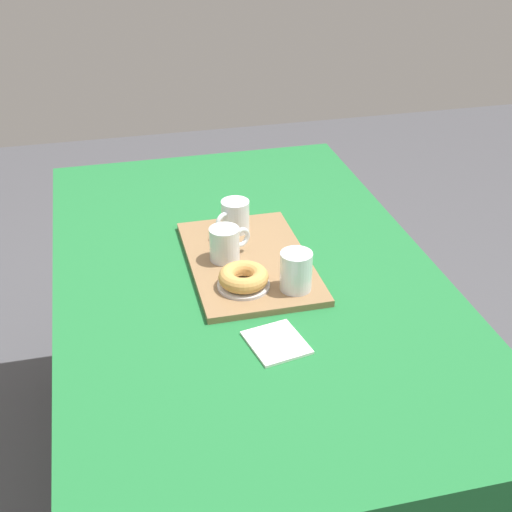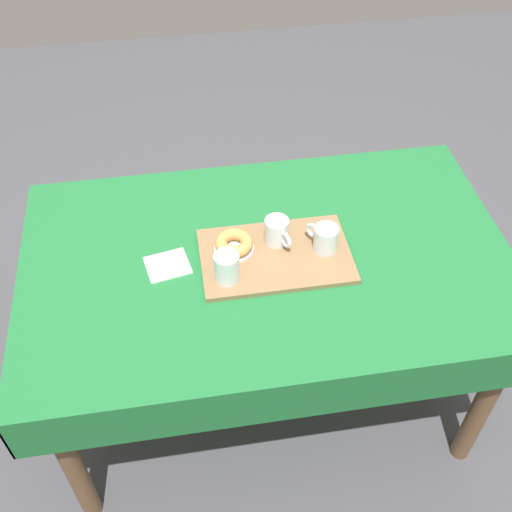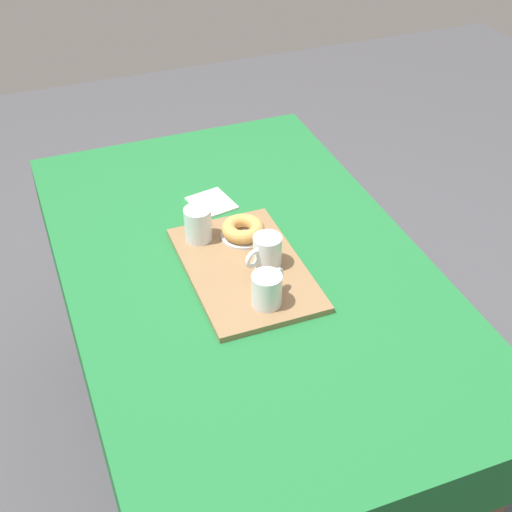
# 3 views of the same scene
# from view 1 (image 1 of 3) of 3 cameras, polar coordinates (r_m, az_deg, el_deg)

# --- Properties ---
(ground_plane) EXTENTS (6.00, 6.00, 0.00)m
(ground_plane) POSITION_cam_1_polar(r_m,az_deg,el_deg) (2.21, -0.65, -18.07)
(ground_plane) COLOR #47474C
(dining_table) EXTENTS (1.49, 0.91, 0.76)m
(dining_table) POSITION_cam_1_polar(r_m,az_deg,el_deg) (1.77, -0.77, -3.80)
(dining_table) COLOR #1E6B33
(dining_table) RESTS_ON ground
(serving_tray) EXTENTS (0.45, 0.29, 0.02)m
(serving_tray) POSITION_cam_1_polar(r_m,az_deg,el_deg) (1.74, -0.60, -0.44)
(serving_tray) COLOR olive
(serving_tray) RESTS_ON dining_table
(tea_mug_left) EXTENTS (0.07, 0.11, 0.08)m
(tea_mug_left) POSITION_cam_1_polar(r_m,az_deg,el_deg) (1.72, -2.48, 0.92)
(tea_mug_left) COLOR white
(tea_mug_left) RESTS_ON serving_tray
(tea_mug_right) EXTENTS (0.09, 0.10, 0.08)m
(tea_mug_right) POSITION_cam_1_polar(r_m,az_deg,el_deg) (1.84, -1.72, 3.15)
(tea_mug_right) COLOR white
(tea_mug_right) RESTS_ON serving_tray
(water_glass_near) EXTENTS (0.07, 0.07, 0.09)m
(water_glass_near) POSITION_cam_1_polar(r_m,az_deg,el_deg) (1.60, 3.23, -1.37)
(water_glass_near) COLOR white
(water_glass_near) RESTS_ON serving_tray
(donut_plate_left) EXTENTS (0.12, 0.12, 0.01)m
(donut_plate_left) POSITION_cam_1_polar(r_m,az_deg,el_deg) (1.62, -1.00, -2.36)
(donut_plate_left) COLOR silver
(donut_plate_left) RESTS_ON serving_tray
(sugar_donut_left) EXTENTS (0.12, 0.12, 0.04)m
(sugar_donut_left) POSITION_cam_1_polar(r_m,az_deg,el_deg) (1.61, -1.01, -1.69)
(sugar_donut_left) COLOR tan
(sugar_donut_left) RESTS_ON donut_plate_left
(paper_napkin) EXTENTS (0.14, 0.13, 0.01)m
(paper_napkin) POSITION_cam_1_polar(r_m,az_deg,el_deg) (1.48, 1.65, -6.96)
(paper_napkin) COLOR white
(paper_napkin) RESTS_ON dining_table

